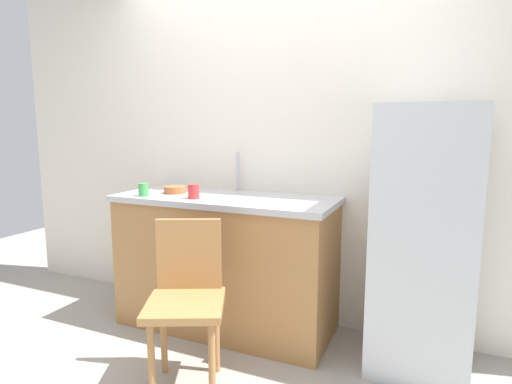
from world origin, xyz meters
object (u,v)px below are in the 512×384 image
(chair, at_px, (187,295))
(terracotta_bowl, at_px, (175,190))
(refrigerator, at_px, (423,240))
(cup_green, at_px, (143,190))
(cup_red, at_px, (194,191))

(chair, xyz_separation_m, terracotta_bowl, (-0.50, 0.65, 0.46))
(refrigerator, distance_m, chair, 1.36)
(chair, relative_size, terracotta_bowl, 5.73)
(chair, distance_m, cup_green, 0.91)
(terracotta_bowl, height_order, cup_green, cup_green)
(cup_red, distance_m, cup_green, 0.37)
(refrigerator, distance_m, cup_red, 1.43)
(chair, height_order, cup_green, cup_green)
(terracotta_bowl, xyz_separation_m, cup_red, (0.25, -0.14, 0.02))
(refrigerator, distance_m, cup_green, 1.80)
(chair, bearing_deg, refrigerator, 6.29)
(chair, distance_m, terracotta_bowl, 0.94)
(refrigerator, xyz_separation_m, cup_red, (-1.40, -0.19, 0.22))
(refrigerator, bearing_deg, chair, -149.01)
(chair, relative_size, cup_green, 10.18)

